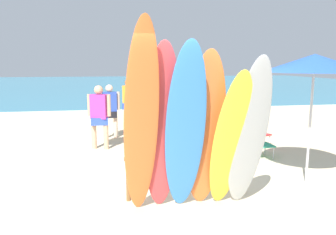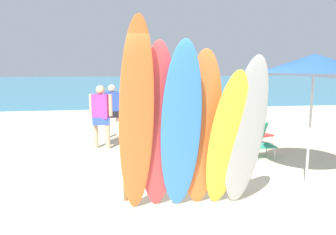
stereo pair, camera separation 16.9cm
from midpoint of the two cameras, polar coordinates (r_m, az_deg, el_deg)
ground at (r=19.07m, az=-4.94°, el=2.95°), size 60.00×60.00×0.00m
ocean_water at (r=35.49m, az=-6.44°, el=5.95°), size 60.00×40.00×0.02m
surfboard_rack at (r=5.28m, az=3.62°, el=-8.48°), size 1.98×0.07×0.72m
surfboard_orange_0 at (r=4.29m, az=-4.47°, el=-1.16°), size 0.52×0.94×2.73m
surfboard_red_1 at (r=4.50m, az=-0.77°, el=-2.41°), size 0.52×0.72×2.46m
surfboard_blue_2 at (r=4.44m, az=3.35°, el=-2.56°), size 0.59×0.88×2.46m
surfboard_orange_3 at (r=4.66m, az=6.93°, el=-2.69°), size 0.61×0.68×2.36m
surfboard_yellow_4 at (r=4.69m, az=11.26°, el=-4.36°), size 0.60×0.82×2.09m
surfboard_grey_5 at (r=4.75m, az=14.46°, el=-3.15°), size 0.54×0.77×2.28m
beachgoer_photographing at (r=8.34m, az=-11.15°, el=0.87°), size 0.58×0.34×1.62m
beachgoer_strolling at (r=11.00m, az=-6.00°, el=3.13°), size 0.43×0.56×1.65m
beachgoer_near_rack at (r=7.51m, az=7.16°, el=0.05°), size 0.58×0.35×1.62m
beachgoer_midbeach at (r=9.54m, az=-9.29°, el=1.79°), size 0.59×0.26×1.56m
beach_chair_red at (r=7.91m, az=16.30°, el=-3.56°), size 0.55×0.77×0.80m
beach_chair_blue at (r=9.00m, az=15.87°, el=-1.91°), size 0.72×0.79×0.83m
beach_umbrella at (r=6.17m, az=25.12°, el=8.64°), size 1.79×1.79×2.32m
distant_boat at (r=20.95m, az=0.54°, el=4.00°), size 4.35×1.58×0.34m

